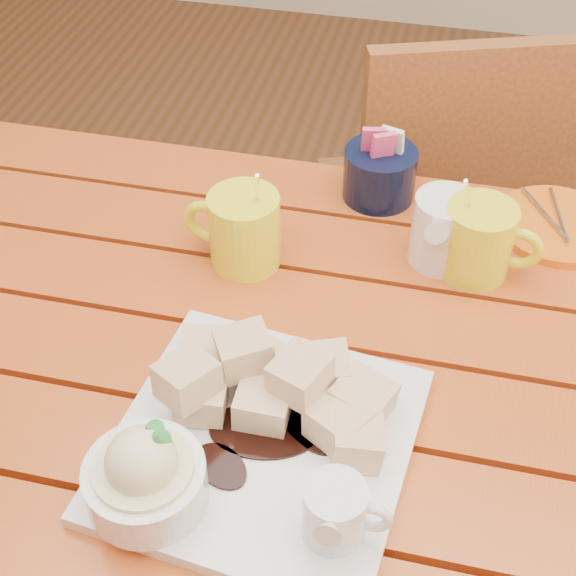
% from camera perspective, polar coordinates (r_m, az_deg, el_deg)
% --- Properties ---
extents(table, '(1.20, 0.79, 0.75)m').
position_cam_1_polar(table, '(0.93, -0.17, -10.80)').
color(table, '#A33915').
rests_on(table, ground).
extents(dessert_plate, '(0.30, 0.30, 0.11)m').
position_cam_1_polar(dessert_plate, '(0.76, -3.44, -10.65)').
color(dessert_plate, white).
rests_on(dessert_plate, table).
extents(coffee_mug_left, '(0.12, 0.08, 0.14)m').
position_cam_1_polar(coffee_mug_left, '(0.95, -3.27, 4.24)').
color(coffee_mug_left, yellow).
rests_on(coffee_mug_left, table).
extents(coffee_mug_right, '(0.12, 0.08, 0.14)m').
position_cam_1_polar(coffee_mug_right, '(0.96, 13.50, 3.35)').
color(coffee_mug_right, yellow).
rests_on(coffee_mug_right, table).
extents(cream_pitcher, '(0.11, 0.09, 0.09)m').
position_cam_1_polar(cream_pitcher, '(0.96, 11.16, 4.12)').
color(cream_pitcher, white).
rests_on(cream_pitcher, table).
extents(sugar_caddy, '(0.09, 0.09, 0.10)m').
position_cam_1_polar(sugar_caddy, '(1.06, 6.54, 8.15)').
color(sugar_caddy, black).
rests_on(sugar_caddy, table).
extents(orange_saucer, '(0.16, 0.16, 0.02)m').
position_cam_1_polar(orange_saucer, '(1.08, 18.69, 4.25)').
color(orange_saucer, orange).
rests_on(orange_saucer, table).
extents(chair_far, '(0.54, 0.54, 0.89)m').
position_cam_1_polar(chair_far, '(1.47, 11.94, 4.76)').
color(chair_far, brown).
rests_on(chair_far, ground).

